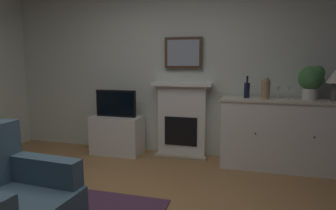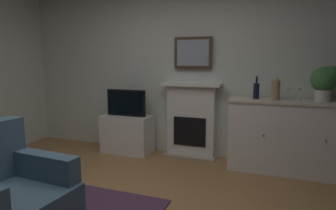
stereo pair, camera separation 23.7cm
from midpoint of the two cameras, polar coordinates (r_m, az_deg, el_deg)
wall_rear at (r=4.35m, az=4.85°, el=9.09°), size 5.41×0.06×2.88m
fireplace_unit at (r=4.28m, az=6.20°, el=-2.94°), size 0.87×0.30×1.10m
framed_picture at (r=4.23m, az=6.57°, el=10.19°), size 0.55×0.04×0.45m
sideboard_cabinet at (r=4.02m, az=24.91°, el=-5.74°), size 1.57×0.49×0.92m
wine_bottle at (r=3.92m, az=18.69°, el=2.71°), size 0.08×0.08×0.29m
wine_glass_left at (r=3.89m, az=24.36°, el=2.56°), size 0.07×0.07×0.16m
wine_glass_center at (r=3.89m, az=25.99°, el=2.45°), size 0.07×0.07×0.16m
vase_decorative at (r=3.85m, az=22.12°, el=2.91°), size 0.11×0.11×0.28m
tv_cabinet at (r=4.52m, az=-6.50°, el=-5.68°), size 0.75×0.42×0.58m
tv_set at (r=4.41m, az=-6.75°, el=0.42°), size 0.62×0.07×0.40m
potted_plant_small at (r=4.00m, az=30.06°, el=4.25°), size 0.30×0.30×0.43m
armchair at (r=2.59m, az=-27.40°, el=-15.76°), size 0.86×0.82×0.92m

